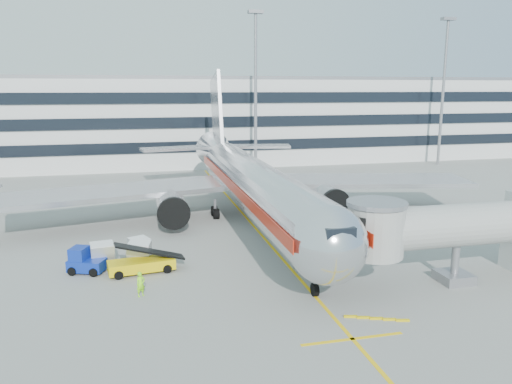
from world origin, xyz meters
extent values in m
plane|color=gray|center=(0.00, 0.00, 0.00)|extent=(180.00, 180.00, 0.00)
cube|color=yellow|center=(0.00, 10.00, 0.01)|extent=(0.25, 70.00, 0.01)
cube|color=yellow|center=(0.00, -14.00, 0.01)|extent=(6.00, 0.25, 0.01)
cylinder|color=silver|center=(0.00, 8.00, 4.20)|extent=(5.00, 36.00, 5.00)
sphere|color=silver|center=(0.00, -10.00, 4.20)|extent=(5.00, 5.00, 5.00)
cone|color=silver|center=(0.00, 31.00, 4.80)|extent=(5.00, 10.00, 5.00)
cube|color=black|center=(0.00, -11.50, 5.33)|extent=(1.80, 1.20, 0.90)
cube|color=#B7B7BC|center=(13.00, 13.50, 3.40)|extent=(24.95, 12.07, 0.50)
cube|color=#B7B7BC|center=(-13.00, 13.50, 3.40)|extent=(24.95, 12.07, 0.50)
cylinder|color=#99999E|center=(8.00, 10.00, 2.20)|extent=(3.00, 4.20, 3.00)
cylinder|color=#99999E|center=(-8.00, 10.00, 2.20)|extent=(3.00, 4.20, 3.00)
cylinder|color=black|center=(8.00, 8.00, 2.20)|extent=(3.10, 0.50, 3.10)
cylinder|color=black|center=(-8.00, 8.00, 2.20)|extent=(3.10, 0.50, 3.10)
cube|color=#B7B7BC|center=(0.00, 31.50, 9.20)|extent=(0.45, 9.39, 13.72)
cube|color=#B7B7BC|center=(5.50, 32.00, 5.40)|extent=(10.41, 4.94, 0.35)
cube|color=#B7B7BC|center=(-5.50, 32.00, 5.40)|extent=(10.41, 4.94, 0.35)
cylinder|color=gray|center=(0.00, -8.00, 0.90)|extent=(0.24, 0.24, 1.80)
cylinder|color=black|center=(0.00, -8.00, 0.45)|extent=(0.35, 0.90, 0.90)
cylinder|color=gray|center=(3.20, 14.00, 1.00)|extent=(0.30, 0.30, 2.00)
cylinder|color=gray|center=(-3.20, 14.00, 1.00)|extent=(0.30, 0.30, 2.00)
cube|color=red|center=(2.52, 8.00, 4.50)|extent=(0.06, 38.00, 0.90)
cube|color=red|center=(-2.52, 8.00, 4.50)|extent=(0.06, 38.00, 0.90)
cylinder|color=#A8A8A3|center=(10.50, -8.00, 4.20)|extent=(13.00, 3.00, 3.00)
cylinder|color=#A8A8A3|center=(4.20, -8.00, 4.20)|extent=(3.80, 3.80, 3.40)
cylinder|color=gray|center=(4.20, -8.00, 6.10)|extent=(4.00, 4.00, 0.30)
cube|color=black|center=(2.90, -8.00, 4.20)|extent=(1.40, 2.60, 2.60)
cylinder|color=gray|center=(10.50, -8.00, 1.60)|extent=(0.56, 0.56, 3.20)
cube|color=gray|center=(10.50, -8.00, 0.35)|extent=(2.20, 2.20, 0.70)
cylinder|color=black|center=(9.60, -8.00, 0.35)|extent=(0.35, 0.70, 0.70)
cylinder|color=black|center=(11.40, -8.00, 0.35)|extent=(0.35, 0.70, 0.70)
cube|color=silver|center=(0.00, 58.00, 7.50)|extent=(150.00, 24.00, 15.00)
cube|color=black|center=(0.00, 45.90, 4.00)|extent=(150.00, 0.30, 1.80)
cube|color=black|center=(0.00, 45.90, 8.00)|extent=(150.00, 0.30, 1.80)
cube|color=black|center=(0.00, 45.90, 12.00)|extent=(150.00, 0.30, 1.80)
cube|color=gray|center=(0.00, 58.00, 15.30)|extent=(150.00, 24.00, 0.60)
cylinder|color=gray|center=(8.00, 42.00, 12.50)|extent=(0.50, 0.50, 25.00)
cube|color=gray|center=(8.00, 42.00, 25.20)|extent=(2.40, 1.20, 0.50)
cylinder|color=gray|center=(42.00, 42.00, 12.50)|extent=(0.50, 0.50, 25.00)
cube|color=gray|center=(42.00, 42.00, 25.20)|extent=(2.40, 1.20, 0.50)
cube|color=#DEBD09|center=(-11.13, -0.87, 0.61)|extent=(5.06, 2.41, 0.77)
cube|color=black|center=(-11.13, -0.87, 1.60)|extent=(5.23, 1.90, 1.69)
cylinder|color=black|center=(-12.99, -0.34, 0.33)|extent=(0.70, 0.40, 0.66)
cylinder|color=black|center=(-12.78, -1.88, 0.33)|extent=(0.70, 0.40, 0.66)
cylinder|color=black|center=(-9.48, 0.14, 0.33)|extent=(0.70, 0.40, 0.66)
cylinder|color=black|center=(-9.28, -1.40, 0.33)|extent=(0.70, 0.40, 0.66)
cube|color=navy|center=(-15.10, 0.07, 0.61)|extent=(2.97, 2.34, 0.84)
cube|color=navy|center=(-15.62, 0.27, 1.44)|extent=(1.55, 1.71, 1.02)
cube|color=black|center=(-15.62, 0.27, 1.77)|extent=(1.39, 1.50, 0.09)
cylinder|color=black|center=(-15.62, 1.02, 0.33)|extent=(0.71, 0.50, 0.65)
cylinder|color=black|center=(-16.13, -0.28, 0.33)|extent=(0.71, 0.50, 0.65)
cylinder|color=black|center=(-14.06, 0.41, 0.33)|extent=(0.71, 0.50, 0.65)
cylinder|color=black|center=(-14.57, -0.89, 0.33)|extent=(0.71, 0.50, 0.65)
cube|color=#ABADB3|center=(-14.03, 1.19, 0.89)|extent=(1.95, 1.95, 1.79)
cube|color=white|center=(-14.03, 1.19, 1.81)|extent=(1.95, 1.95, 0.07)
cube|color=#ABADB3|center=(-11.24, 3.04, 0.75)|extent=(1.90, 1.90, 1.49)
cube|color=white|center=(-11.24, 3.04, 1.51)|extent=(1.90, 1.90, 0.06)
cube|color=#ABADB3|center=(-11.24, 0.76, 0.88)|extent=(1.97, 1.97, 1.76)
cube|color=white|center=(-11.24, 0.76, 1.79)|extent=(1.97, 1.97, 0.07)
imported|color=#94FF1A|center=(-11.24, -5.33, 0.85)|extent=(0.74, 0.66, 1.71)
camera|label=1|loc=(-11.11, -37.29, 13.57)|focal=35.00mm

